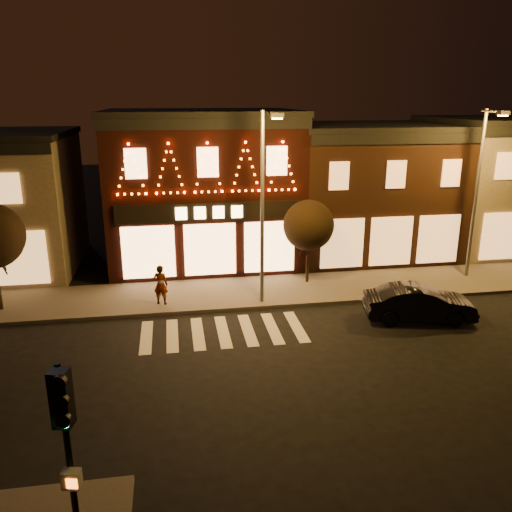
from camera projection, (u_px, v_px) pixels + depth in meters
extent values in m
plane|color=black|center=(236.00, 384.00, 16.95)|extent=(120.00, 120.00, 0.00)
cube|color=#47423D|center=(256.00, 292.00, 24.79)|extent=(44.00, 4.00, 0.15)
cube|color=black|center=(203.00, 190.00, 28.98)|extent=(10.00, 8.00, 8.00)
cube|color=black|center=(201.00, 113.00, 27.76)|extent=(10.20, 8.20, 0.30)
cube|color=black|center=(207.00, 124.00, 24.06)|extent=(10.00, 0.25, 0.50)
cube|color=black|center=(209.00, 212.00, 25.23)|extent=(9.00, 0.15, 0.90)
cube|color=#FFD87F|center=(209.00, 213.00, 25.14)|extent=(3.40, 0.08, 0.60)
cube|color=#371E13|center=(365.00, 192.00, 30.58)|extent=(9.00, 8.00, 7.20)
cube|color=black|center=(369.00, 126.00, 29.48)|extent=(9.20, 8.20, 0.30)
cube|color=black|center=(399.00, 139.00, 25.78)|extent=(9.00, 0.25, 0.50)
cube|color=brown|center=(505.00, 185.00, 31.94)|extent=(9.00, 8.00, 7.50)
cylinder|color=black|center=(71.00, 476.00, 9.36)|extent=(0.12, 0.12, 4.56)
cube|color=black|center=(61.00, 398.00, 8.66)|extent=(0.37, 0.36, 1.04)
cylinder|color=#19FF72|center=(64.00, 422.00, 8.62)|extent=(0.23, 0.11, 0.22)
cube|color=beige|center=(72.00, 479.00, 9.16)|extent=(0.36, 0.28, 0.34)
cylinder|color=#59595E|center=(262.00, 211.00, 22.23)|extent=(0.17, 0.17, 8.30)
cylinder|color=#59595E|center=(270.00, 113.00, 20.29)|extent=(0.37, 1.65, 0.10)
cube|color=#59595E|center=(277.00, 115.00, 19.56)|extent=(0.56, 0.37, 0.19)
cube|color=orange|center=(277.00, 118.00, 19.59)|extent=(0.42, 0.27, 0.05)
cylinder|color=#59595E|center=(476.00, 196.00, 25.58)|extent=(0.17, 0.17, 8.29)
cylinder|color=#59595E|center=(495.00, 111.00, 23.60)|extent=(0.34, 1.65, 0.10)
cube|color=#59595E|center=(503.00, 113.00, 22.83)|extent=(0.55, 0.36, 0.19)
cube|color=orange|center=(503.00, 116.00, 22.86)|extent=(0.42, 0.26, 0.05)
cylinder|color=black|center=(307.00, 269.00, 25.71)|extent=(0.15, 0.15, 1.35)
sphere|color=black|center=(309.00, 225.00, 25.06)|extent=(2.46, 2.46, 2.46)
imported|color=black|center=(419.00, 303.00, 21.63)|extent=(4.69, 2.34, 1.48)
imported|color=gray|center=(161.00, 285.00, 22.87)|extent=(0.76, 0.62, 1.80)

